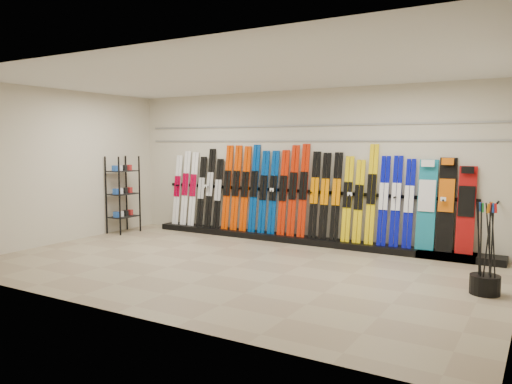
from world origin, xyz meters
The scene contains 12 objects.
floor centered at (0.00, 0.00, 0.00)m, with size 8.00×8.00×0.00m, color gray.
back_wall centered at (0.00, 2.50, 1.50)m, with size 8.00×8.00×0.00m, color beige.
left_wall centered at (-4.00, 0.00, 1.50)m, with size 5.00×5.00×0.00m, color beige.
ceiling centered at (0.00, 0.00, 3.00)m, with size 8.00×8.00×0.00m, color silver.
ski_rack_base centered at (0.22, 2.28, 0.06)m, with size 8.00×0.40×0.12m, color black.
skis centered at (-0.45, 2.35, 0.96)m, with size 5.37×0.27×1.82m.
snowboards centered at (2.75, 2.36, 0.89)m, with size 0.94×0.25×1.59m.
accessory_rack centered at (-3.75, 1.34, 0.84)m, with size 0.40×0.60×1.67m, color black.
pole_bin centered at (3.60, 0.45, 0.12)m, with size 0.38×0.38×0.25m, color black.
ski_poles centered at (3.61, 0.42, 0.61)m, with size 0.31×0.33×1.18m.
slatwall_rail_0 centered at (0.00, 2.48, 2.00)m, with size 7.60×0.02×0.03m, color gray.
slatwall_rail_1 centered at (0.00, 2.48, 2.30)m, with size 7.60×0.02×0.03m, color gray.
Camera 1 is at (4.24, -6.51, 1.96)m, focal length 35.00 mm.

